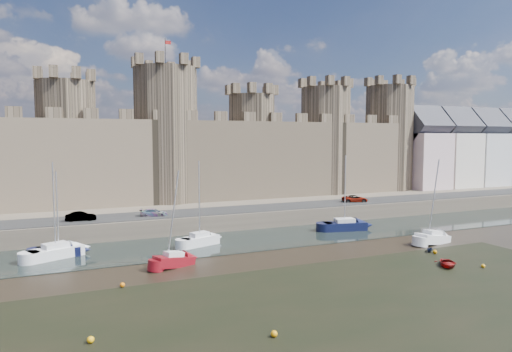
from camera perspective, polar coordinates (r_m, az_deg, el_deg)
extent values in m
plane|color=black|center=(37.03, 2.71, -16.69)|extent=(160.00, 160.00, 0.00)
cube|color=black|center=(32.18, 7.71, -20.15)|extent=(70.00, 34.00, 0.01)
cube|color=black|center=(58.57, -7.77, -8.59)|extent=(160.00, 12.00, 0.08)
cube|color=#4C443A|center=(93.01, -13.76, -2.94)|extent=(160.00, 60.00, 2.50)
cube|color=black|center=(67.59, -10.08, -4.65)|extent=(160.00, 7.00, 0.10)
cube|color=#42382B|center=(80.48, -12.45, 1.80)|extent=(100.00, 9.00, 14.00)
cylinder|color=#42382B|center=(78.95, -22.54, 3.66)|extent=(9.00, 9.00, 20.00)
cylinder|color=#42382B|center=(80.78, -11.11, 5.02)|extent=(11.00, 11.00, 23.00)
cylinder|color=black|center=(82.06, -11.27, 14.84)|extent=(0.10, 0.10, 5.00)
cube|color=maroon|center=(82.50, -10.94, 16.07)|extent=(1.00, 0.03, 0.60)
cylinder|color=#42382B|center=(85.64, -0.55, 3.76)|extent=(9.00, 9.00, 19.00)
cylinder|color=#42382B|center=(93.00, 8.61, 4.40)|extent=(10.00, 10.00, 21.00)
cylinder|color=#42382B|center=(102.37, 16.26, 4.57)|extent=(10.00, 10.00, 22.00)
cube|color=beige|center=(106.30, 20.21, 1.78)|extent=(8.50, 9.00, 12.00)
cube|color=#38383F|center=(106.21, 20.33, 5.87)|extent=(8.50, 9.05, 9.05)
cube|color=silver|center=(112.68, 23.53, 1.83)|extent=(8.50, 9.00, 12.00)
cube|color=#38383F|center=(112.60, 23.66, 5.69)|extent=(8.50, 9.05, 9.05)
cube|color=silver|center=(119.41, 26.49, 1.87)|extent=(8.50, 9.00, 12.00)
cube|color=#38383F|center=(119.33, 26.63, 5.51)|extent=(8.50, 9.05, 9.05)
cube|color=silver|center=(126.41, 29.13, 1.90)|extent=(8.50, 9.00, 12.00)
cube|color=#38383F|center=(126.34, 29.27, 5.34)|extent=(8.50, 9.05, 9.05)
imported|color=gray|center=(64.98, -21.04, -4.75)|extent=(4.00, 1.70, 1.28)
imported|color=gray|center=(65.94, -12.67, -4.49)|extent=(4.02, 2.48, 1.09)
imported|color=gray|center=(80.11, 12.26, -2.80)|extent=(4.80, 3.19, 1.22)
cube|color=white|center=(56.61, -23.75, -8.77)|extent=(6.20, 4.43, 1.18)
cube|color=silver|center=(56.43, -23.78, -7.93)|extent=(2.99, 2.49, 0.54)
cylinder|color=silver|center=(55.63, -23.94, -3.34)|extent=(0.14, 0.14, 9.65)
cube|color=#0E1233|center=(57.40, -23.43, -8.64)|extent=(5.02, 2.44, 1.05)
cube|color=silver|center=(57.24, -23.46, -7.89)|extent=(2.29, 1.56, 0.48)
cylinder|color=silver|center=(56.51, -23.59, -3.86)|extent=(0.14, 0.14, 8.63)
cube|color=silver|center=(58.18, -7.06, -8.05)|extent=(5.29, 3.42, 1.16)
cube|color=silver|center=(58.00, -7.07, -7.24)|extent=(2.51, 1.98, 0.53)
cylinder|color=silver|center=(57.24, -7.12, -2.85)|extent=(0.14, 0.14, 9.49)
cube|color=black|center=(68.31, 11.00, -6.16)|extent=(6.59, 3.59, 1.19)
cube|color=silver|center=(68.15, 11.01, -5.45)|extent=(3.05, 2.21, 0.54)
cylinder|color=silver|center=(67.49, 11.08, -1.60)|extent=(0.14, 0.14, 9.75)
cube|color=maroon|center=(49.64, -10.22, -10.47)|extent=(4.68, 3.13, 1.11)
cube|color=silver|center=(49.43, -10.24, -9.56)|extent=(2.23, 1.79, 0.50)
cylinder|color=silver|center=(48.55, -10.31, -4.65)|extent=(0.14, 0.14, 9.08)
cube|color=silver|center=(63.32, 21.20, -7.35)|extent=(5.30, 2.82, 1.18)
cube|color=silver|center=(63.15, 21.22, -6.58)|extent=(2.45, 1.75, 0.54)
cylinder|color=silver|center=(62.43, 21.35, -2.46)|extent=(0.14, 0.14, 9.69)
imported|color=maroon|center=(52.95, 22.80, -10.04)|extent=(3.79, 3.99, 0.67)
imported|color=black|center=(58.48, 20.87, -8.57)|extent=(1.73, 1.66, 0.71)
sphere|color=orange|center=(44.27, -16.36, -12.93)|extent=(0.45, 0.45, 0.45)
sphere|color=orange|center=(32.88, 2.28, -19.11)|extent=(0.47, 0.47, 0.47)
sphere|color=orange|center=(57.93, 21.46, -8.83)|extent=(0.49, 0.49, 0.49)
sphere|color=#EDA60A|center=(33.82, -19.97, -18.68)|extent=(0.49, 0.49, 0.49)
sphere|color=orange|center=(54.00, 26.52, -10.04)|extent=(0.40, 0.40, 0.40)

